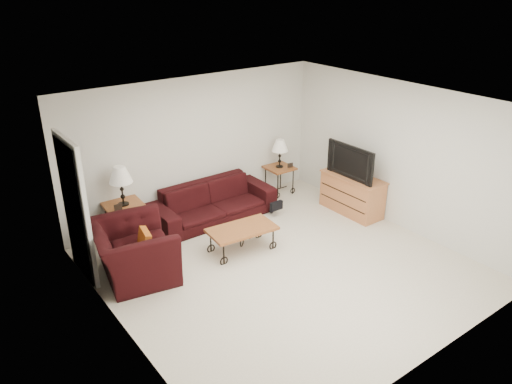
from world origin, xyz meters
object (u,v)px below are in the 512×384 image
sofa (213,202)px  television (354,161)px  side_table_right (279,180)px  tv_stand (352,194)px  armchair (134,251)px  side_table_left (126,223)px  lamp_right (280,154)px  coffee_table (242,239)px  backpack (272,201)px  lamp_left (121,186)px

sofa → television: 2.63m
side_table_right → tv_stand: size_ratio=0.48×
side_table_right → armchair: armchair is taller
side_table_left → lamp_right: bearing=-0.0°
side_table_left → tv_stand: bearing=-21.2°
sofa → coffee_table: sofa is taller
side_table_left → lamp_right: (3.25, -0.00, 0.52)m
sofa → lamp_right: bearing=6.1°
armchair → backpack: size_ratio=2.47×
sofa → lamp_left: bearing=173.5°
coffee_table → tv_stand: tv_stand is taller
lamp_left → sofa: bearing=-6.5°
tv_stand → backpack: 1.49m
armchair → television: (4.08, -0.41, 0.61)m
sofa → side_table_left: size_ratio=3.44×
side_table_left → armchair: (-0.32, -1.06, 0.08)m
side_table_right → lamp_right: (0.00, 0.00, 0.56)m
coffee_table → tv_stand: 2.44m
side_table_left → television: 4.09m
tv_stand → television: size_ratio=1.12×
lamp_left → armchair: size_ratio=0.53×
armchair → tv_stand: armchair is taller
lamp_right → television: bearing=-70.7°
sofa → armchair: size_ratio=1.82×
side_table_right → lamp_left: bearing=180.0°
lamp_left → backpack: 2.73m
sofa → side_table_left: sofa is taller
coffee_table → television: 2.55m
armchair → sofa: bearing=-54.4°
backpack → armchair: bearing=-170.6°
lamp_left → lamp_right: (3.25, -0.00, -0.14)m
lamp_left → coffee_table: size_ratio=0.61×
sofa → lamp_left: lamp_left is taller
tv_stand → backpack: bearing=146.4°
side_table_right → lamp_right: size_ratio=1.00×
side_table_left → tv_stand: 4.06m
side_table_right → coffee_table: size_ratio=0.53×
television → backpack: television is taller
lamp_right → tv_stand: (0.53, -1.47, -0.49)m
television → lamp_left: bearing=-111.3°
armchair → backpack: armchair is taller
tv_stand → side_table_left: bearing=158.8°
lamp_right → backpack: 1.12m
sofa → tv_stand: size_ratio=1.91×
side_table_left → lamp_right: lamp_right is taller
lamp_right → backpack: bearing=-137.4°
tv_stand → sofa: bearing=149.8°
tv_stand → lamp_right: bearing=110.0°
side_table_right → television: (0.51, -1.47, 0.73)m
side_table_right → backpack: bearing=-137.4°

